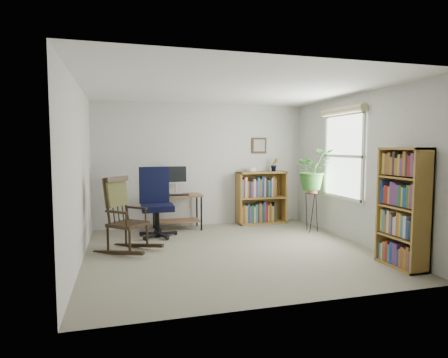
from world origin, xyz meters
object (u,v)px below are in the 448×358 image
object	(u,v)px
low_bookshelf	(261,198)
rocking_chair	(128,214)
office_chair	(157,202)
desk	(177,212)
tall_bookshelf	(403,208)

from	to	relation	value
low_bookshelf	rocking_chair	bearing A→B (deg)	-151.69
office_chair	low_bookshelf	size ratio (longest dim) A/B	1.16
desk	office_chair	size ratio (longest dim) A/B	0.75
desk	office_chair	bearing A→B (deg)	-129.16
desk	low_bookshelf	xyz separation A→B (m)	(1.74, 0.12, 0.20)
rocking_chair	low_bookshelf	size ratio (longest dim) A/B	1.07
low_bookshelf	tall_bookshelf	size ratio (longest dim) A/B	0.68
low_bookshelf	tall_bookshelf	distance (m)	3.21
office_chair	low_bookshelf	world-z (taller)	office_chair
office_chair	low_bookshelf	xyz separation A→B (m)	(2.16, 0.63, -0.09)
office_chair	rocking_chair	world-z (taller)	office_chair
desk	rocking_chair	size ratio (longest dim) A/B	0.81
rocking_chair	low_bookshelf	distance (m)	3.03
office_chair	tall_bookshelf	size ratio (longest dim) A/B	0.79
desk	rocking_chair	xyz separation A→B (m)	(-0.92, -1.31, 0.24)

